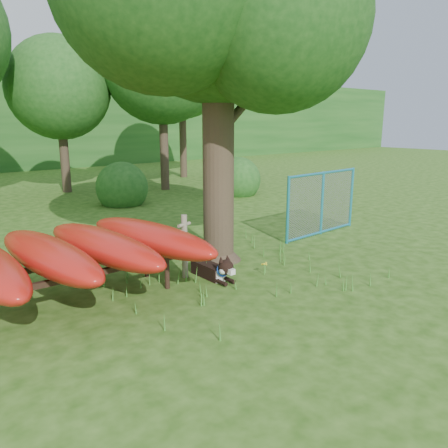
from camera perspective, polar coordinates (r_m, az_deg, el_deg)
ground at (r=7.50m, az=4.71°, el=-9.34°), size 80.00×80.00×0.00m
wooden_post at (r=8.16m, az=-5.17°, el=-2.70°), size 0.33×0.16×1.21m
kayak_rack at (r=7.35m, az=-18.72°, el=-3.31°), size 3.68×3.41×1.14m
husky_dog at (r=8.16m, az=-1.25°, el=-5.95°), size 0.30×1.22×0.54m
fence_section at (r=11.50m, az=12.69°, el=2.68°), size 2.79×0.20×2.72m
wildflower_clump at (r=8.41m, az=5.32°, el=-5.34°), size 0.11×0.12×0.25m
bg_tree_c at (r=19.06m, az=-20.77°, el=16.23°), size 4.00×4.00×6.12m
bg_tree_d at (r=18.86m, az=-8.17°, el=19.95°), size 4.80×4.80×7.50m
bg_tree_e at (r=23.00m, az=-5.57°, el=19.18°), size 4.60×4.60×7.55m
shrub_right at (r=17.45m, az=1.80°, el=3.86°), size 1.80×1.80×1.80m
shrub_mid at (r=15.79m, az=-13.06°, el=2.50°), size 1.80×1.80×1.80m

